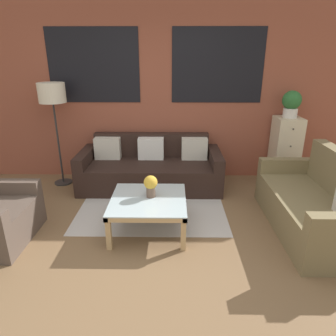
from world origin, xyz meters
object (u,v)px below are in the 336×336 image
(settee_vintage, at_px, (315,206))
(flower_vase, at_px, (151,185))
(coffee_table, at_px, (148,203))
(floor_lamp, at_px, (52,97))
(couch_dark, at_px, (151,169))
(drawer_cabinet, at_px, (285,151))
(potted_plant, at_px, (291,103))

(settee_vintage, bearing_deg, flower_vase, 179.17)
(coffee_table, bearing_deg, floor_lamp, 137.38)
(couch_dark, bearing_deg, floor_lamp, 176.70)
(flower_vase, bearing_deg, couch_dark, 94.17)
(floor_lamp, distance_m, drawer_cabinet, 3.66)
(couch_dark, relative_size, floor_lamp, 1.36)
(settee_vintage, distance_m, potted_plant, 1.77)
(settee_vintage, bearing_deg, couch_dark, 147.58)
(drawer_cabinet, height_order, potted_plant, potted_plant)
(couch_dark, distance_m, flower_vase, 1.28)
(settee_vintage, height_order, coffee_table, settee_vintage)
(settee_vintage, bearing_deg, potted_plant, 84.95)
(drawer_cabinet, bearing_deg, coffee_table, -144.07)
(settee_vintage, bearing_deg, floor_lamp, 158.50)
(coffee_table, bearing_deg, drawer_cabinet, 35.93)
(drawer_cabinet, xyz_separation_m, potted_plant, (0.00, 0.00, 0.75))
(settee_vintage, relative_size, coffee_table, 1.97)
(couch_dark, xyz_separation_m, potted_plant, (2.13, 0.20, 1.00))
(potted_plant, bearing_deg, drawer_cabinet, -90.00)
(floor_lamp, xyz_separation_m, flower_vase, (1.53, -1.33, -0.82))
(drawer_cabinet, relative_size, potted_plant, 2.62)
(coffee_table, relative_size, potted_plant, 2.13)
(couch_dark, bearing_deg, potted_plant, 5.37)
(couch_dark, height_order, flower_vase, couch_dark)
(potted_plant, bearing_deg, couch_dark, -174.63)
(coffee_table, height_order, floor_lamp, floor_lamp)
(coffee_table, relative_size, flower_vase, 3.32)
(settee_vintage, xyz_separation_m, flower_vase, (-1.91, 0.03, 0.25))
(settee_vintage, height_order, drawer_cabinet, drawer_cabinet)
(couch_dark, xyz_separation_m, coffee_table, (0.06, -1.30, 0.06))
(couch_dark, xyz_separation_m, drawer_cabinet, (2.13, 0.20, 0.25))
(settee_vintage, bearing_deg, coffee_table, -179.22)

